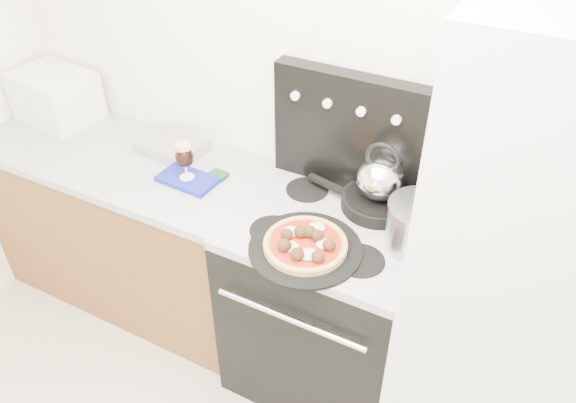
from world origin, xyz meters
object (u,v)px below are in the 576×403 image
Objects in this scene: beer_glass at (185,161)px; pizza_pan at (305,249)px; stove_body at (326,306)px; oven_mitt at (188,179)px; base_cabinet at (135,230)px; fridge at (518,281)px; pizza at (305,243)px; tea_kettle at (381,175)px; stock_pot at (419,227)px; skillet at (377,202)px; toaster_oven at (56,96)px.

pizza_pan is (0.66, -0.18, -0.08)m from beer_glass.
oven_mitt is (-0.68, -0.01, 0.47)m from stove_body.
pizza_pan reaches higher than oven_mitt.
fridge reaches higher than base_cabinet.
fridge is 1.38m from beer_glass.
beer_glass is 0.69m from pizza.
beer_glass is 0.82× the size of tea_kettle.
pizza is 1.48× the size of tea_kettle.
pizza is at bearing -167.17° from fridge.
pizza reaches higher than oven_mitt.
beer_glass reaches higher than pizza.
stock_pot is (0.33, 0.03, 0.57)m from stove_body.
fridge is 7.99× the size of stock_pot.
skillet is 0.26m from stock_pot.
base_cabinet is 6.10× the size of stock_pot.
oven_mitt is at bearing -179.07° from stove_body.
tea_kettle reaches higher than pizza.
stock_pot reaches higher than oven_mitt.
beer_glass reaches higher than stock_pot.
skillet is (0.12, 0.18, 0.51)m from stove_body.
fridge is (0.70, -0.03, 0.51)m from stove_body.
stock_pot is at bearing 5.19° from stove_body.
pizza_pan is at bearing -167.17° from fridge.
stock_pot reaches higher than pizza_pan.
beer_glass is at bearing -150.86° from tea_kettle.
pizza is (0.66, -0.18, -0.05)m from beer_glass.
skillet is at bearing 13.07° from oven_mitt.
base_cabinet is 0.72m from beer_glass.
stock_pot reaches higher than stove_body.
pizza is at bearing -15.08° from oven_mitt.
pizza is (-0.02, -0.19, 0.52)m from stove_body.
base_cabinet is 1.34m from skillet.
fridge is 10.99× the size of beer_glass.
pizza is 1.30× the size of stock_pot.
pizza is 0.41m from tea_kettle.
stove_body is 0.66m from stock_pot.
pizza_pan is 0.42m from tea_kettle.
beer_glass is (0.92, -0.17, -0.01)m from toaster_oven.
skillet reaches higher than pizza_pan.
stock_pot reaches higher than pizza.
tea_kettle is (1.23, 0.15, 0.65)m from base_cabinet.
stove_body is 0.67m from tea_kettle.
stock_pot is at bearing 31.89° from pizza.
base_cabinet is at bearing 178.70° from stove_body.
pizza_pan is at bearing 0.00° from pizza.
oven_mitt is at bearing -166.93° from skillet.
oven_mitt is 1.02m from stock_pot.
base_cabinet is 1.65× the size of stove_body.
fridge is 0.74m from pizza.
toaster_oven is at bearing 174.50° from stove_body.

